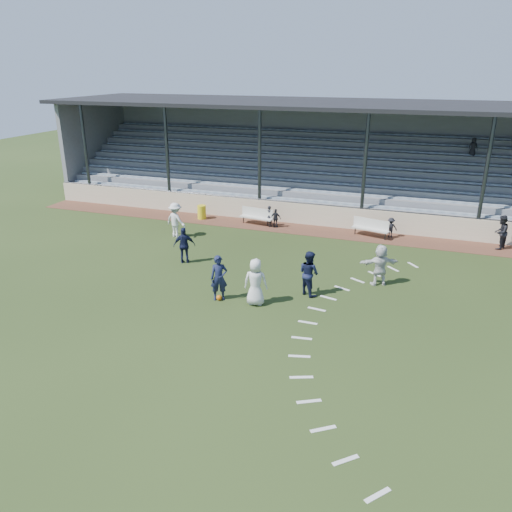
{
  "coord_description": "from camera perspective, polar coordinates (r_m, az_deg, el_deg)",
  "views": [
    {
      "loc": [
        6.36,
        -15.57,
        8.63
      ],
      "look_at": [
        0.0,
        2.5,
        1.3
      ],
      "focal_mm": 35.0,
      "sensor_mm": 36.0,
      "label": 1
    }
  ],
  "objects": [
    {
      "name": "bench_left",
      "position": [
        28.79,
        0.11,
        4.71
      ],
      "size": [
        2.04,
        0.75,
        0.95
      ],
      "rotation": [
        0.0,
        0.0,
        -0.15
      ],
      "color": "beige",
      "rests_on": "cinder_track"
    },
    {
      "name": "player_navy_mid",
      "position": [
        19.93,
        6.07,
        -1.95
      ],
      "size": [
        1.13,
        1.07,
        1.84
      ],
      "primitive_type": "imported",
      "rotation": [
        0.0,
        0.0,
        2.57
      ],
      "color": "#131835",
      "rests_on": "ground"
    },
    {
      "name": "cinder_track",
      "position": [
        28.18,
        5.41,
        3.03
      ],
      "size": [
        34.0,
        2.0,
        0.02
      ],
      "primitive_type": "cube",
      "color": "#512D20",
      "rests_on": "ground"
    },
    {
      "name": "player_white_wing",
      "position": [
        26.94,
        -9.15,
        4.08
      ],
      "size": [
        1.36,
        1.0,
        1.88
      ],
      "primitive_type": "imported",
      "rotation": [
        0.0,
        0.0,
        2.87
      ],
      "color": "silver",
      "rests_on": "ground"
    },
    {
      "name": "sub_left_far",
      "position": [
        28.29,
        2.27,
        4.34
      ],
      "size": [
        0.65,
        0.31,
        1.07
      ],
      "primitive_type": "imported",
      "rotation": [
        0.0,
        0.0,
        3.05
      ],
      "color": "black",
      "rests_on": "cinder_track"
    },
    {
      "name": "grandstand",
      "position": [
        33.09,
        8.06,
        9.53
      ],
      "size": [
        34.6,
        9.0,
        6.61
      ],
      "color": "gray",
      "rests_on": "ground"
    },
    {
      "name": "retaining_wall",
      "position": [
        28.99,
        5.97,
        4.74
      ],
      "size": [
        34.0,
        0.18,
        1.2
      ],
      "primitive_type": "cube",
      "color": "beige",
      "rests_on": "ground"
    },
    {
      "name": "player_white_back",
      "position": [
        21.34,
        13.99,
        -0.99
      ],
      "size": [
        1.71,
        1.16,
        1.77
      ],
      "primitive_type": "imported",
      "rotation": [
        0.0,
        0.0,
        3.57
      ],
      "color": "silver",
      "rests_on": "ground"
    },
    {
      "name": "sub_left_near",
      "position": [
        28.58,
        1.54,
        4.63
      ],
      "size": [
        0.48,
        0.36,
        1.17
      ],
      "primitive_type": "imported",
      "rotation": [
        0.0,
        0.0,
        2.94
      ],
      "color": "black",
      "rests_on": "cinder_track"
    },
    {
      "name": "trash_bin",
      "position": [
        30.12,
        -6.22,
        5.01
      ],
      "size": [
        0.51,
        0.51,
        0.82
      ],
      "primitive_type": "cylinder",
      "color": "yellow",
      "rests_on": "cinder_track"
    },
    {
      "name": "football",
      "position": [
        19.68,
        -4.24,
        -4.77
      ],
      "size": [
        0.22,
        0.22,
        0.22
      ],
      "primitive_type": "sphere",
      "color": "#BF560B",
      "rests_on": "ground"
    },
    {
      "name": "player_navy_lead",
      "position": [
        19.43,
        -4.25,
        -2.53
      ],
      "size": [
        0.79,
        0.68,
        1.82
      ],
      "primitive_type": "imported",
      "rotation": [
        0.0,
        0.0,
        0.46
      ],
      "color": "#131835",
      "rests_on": "ground"
    },
    {
      "name": "sub_right",
      "position": [
        27.57,
        15.14,
        3.17
      ],
      "size": [
        0.78,
        0.59,
        1.08
      ],
      "primitive_type": "imported",
      "rotation": [
        0.0,
        0.0,
        3.45
      ],
      "color": "black",
      "rests_on": "cinder_track"
    },
    {
      "name": "player_white_lead",
      "position": [
        18.99,
        -0.05,
        -2.99
      ],
      "size": [
        0.99,
        0.72,
        1.85
      ],
      "primitive_type": "imported",
      "rotation": [
        0.0,
        0.0,
        3.3
      ],
      "color": "silver",
      "rests_on": "ground"
    },
    {
      "name": "ground",
      "position": [
        18.9,
        -2.53,
        -6.25
      ],
      "size": [
        90.0,
        90.0,
        0.0
      ],
      "primitive_type": "plane",
      "color": "#243415",
      "rests_on": "ground"
    },
    {
      "name": "official",
      "position": [
        27.62,
        26.18,
        2.45
      ],
      "size": [
        0.94,
        1.04,
        1.73
      ],
      "primitive_type": "imported",
      "rotation": [
        0.0,
        0.0,
        4.28
      ],
      "color": "black",
      "rests_on": "cinder_track"
    },
    {
      "name": "penalty_arc",
      "position": [
        17.94,
        9.91,
        -8.14
      ],
      "size": [
        3.89,
        14.63,
        0.01
      ],
      "color": "silver",
      "rests_on": "ground"
    },
    {
      "name": "bench_right",
      "position": [
        27.42,
        12.98,
        3.33
      ],
      "size": [
        2.04,
        0.96,
        0.95
      ],
      "rotation": [
        0.0,
        0.0,
        -0.26
      ],
      "color": "beige",
      "rests_on": "cinder_track"
    },
    {
      "name": "player_navy_wing",
      "position": [
        23.3,
        -8.19,
        1.22
      ],
      "size": [
        1.08,
        0.8,
        1.71
      ],
      "primitive_type": "imported",
      "rotation": [
        0.0,
        0.0,
        3.58
      ],
      "color": "#131835",
      "rests_on": "ground"
    }
  ]
}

